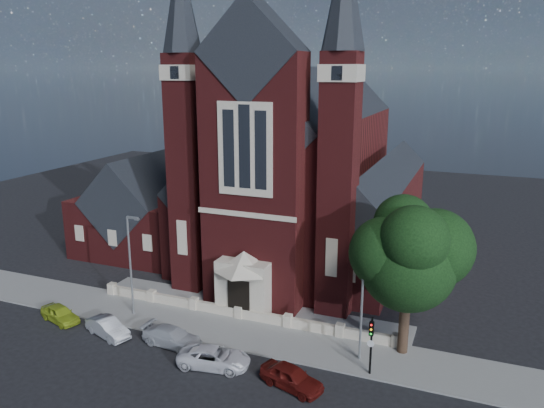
{
  "coord_description": "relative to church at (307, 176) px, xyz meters",
  "views": [
    {
      "loc": [
        16.34,
        -27.44,
        18.83
      ],
      "look_at": [
        0.53,
        12.0,
        7.92
      ],
      "focal_mm": 35.0,
      "sensor_mm": 36.0,
      "label": 1
    }
  ],
  "objects": [
    {
      "name": "car_white_suv",
      "position": [
        1.42,
        -23.23,
        -7.53
      ],
      "size": [
        5.02,
        2.9,
        1.31
      ],
      "primitive_type": "imported",
      "rotation": [
        0.0,
        0.0,
        1.73
      ],
      "color": "white",
      "rests_on": "ground"
    },
    {
      "name": "street_lamp_left",
      "position": [
        -7.91,
        -18.94,
        -3.59
      ],
      "size": [
        1.16,
        0.22,
        8.09
      ],
      "color": "gray",
      "rests_on": "ground"
    },
    {
      "name": "car_silver_a",
      "position": [
        -7.65,
        -22.47,
        -7.54
      ],
      "size": [
        4.18,
        2.58,
        1.3
      ],
      "primitive_type": "imported",
      "rotation": [
        0.0,
        0.0,
        1.24
      ],
      "color": "#A8ABB0",
      "rests_on": "ground"
    },
    {
      "name": "street_tree",
      "position": [
        12.6,
        -17.23,
        -1.23
      ],
      "size": [
        6.4,
        6.6,
        10.7
      ],
      "color": "black",
      "rests_on": "ground"
    },
    {
      "name": "pavement_strip",
      "position": [
        0.0,
        -18.44,
        -8.19
      ],
      "size": [
        60.0,
        5.0,
        0.12
      ],
      "primitive_type": "cube",
      "color": "gray",
      "rests_on": "ground"
    },
    {
      "name": "parish_hall",
      "position": [
        -16.0,
        -4.94,
        -4.17
      ],
      "size": [
        12.0,
        12.2,
        10.24
      ],
      "color": "#531616",
      "rests_on": "ground"
    },
    {
      "name": "traffic_signal",
      "position": [
        11.0,
        -20.52,
        -5.6
      ],
      "size": [
        0.28,
        0.42,
        4.0
      ],
      "color": "black",
      "rests_on": "ground"
    },
    {
      "name": "car_silver_b",
      "position": [
        -2.58,
        -21.89,
        -7.53
      ],
      "size": [
        4.64,
        2.19,
        1.31
      ],
      "primitive_type": "imported",
      "rotation": [
        0.0,
        0.0,
        1.49
      ],
      "color": "#BABDC3",
      "rests_on": "ground"
    },
    {
      "name": "car_lime_van",
      "position": [
        -12.53,
        -21.96,
        -7.55
      ],
      "size": [
        3.99,
        2.51,
        1.27
      ],
      "primitive_type": "imported",
      "rotation": [
        0.0,
        0.0,
        1.28
      ],
      "color": "#A6BF26",
      "rests_on": "ground"
    },
    {
      "name": "church",
      "position": [
        0.0,
        0.0,
        0.0
      ],
      "size": [
        20.01,
        34.9,
        29.2
      ],
      "color": "#531616",
      "rests_on": "ground"
    },
    {
      "name": "forecourt_wall",
      "position": [
        0.0,
        -16.44,
        -8.19
      ],
      "size": [
        24.0,
        0.4,
        0.9
      ],
      "primitive_type": "cube",
      "color": "#B9AC93",
      "rests_on": "ground"
    },
    {
      "name": "ground",
      "position": [
        0.0,
        -7.94,
        -8.19
      ],
      "size": [
        120.0,
        120.0,
        0.0
      ],
      "primitive_type": "plane",
      "color": "black",
      "rests_on": "ground"
    },
    {
      "name": "car_dark_red",
      "position": [
        6.86,
        -23.55,
        -7.48
      ],
      "size": [
        4.44,
        2.83,
        1.41
      ],
      "primitive_type": "imported",
      "rotation": [
        0.0,
        0.0,
        1.26
      ],
      "color": "#5D1310",
      "rests_on": "ground"
    },
    {
      "name": "forecourt_paving",
      "position": [
        0.0,
        -14.44,
        -8.19
      ],
      "size": [
        26.0,
        3.0,
        0.14
      ],
      "primitive_type": "cube",
      "color": "gray",
      "rests_on": "ground"
    },
    {
      "name": "street_lamp_right",
      "position": [
        10.09,
        -18.94,
        -3.59
      ],
      "size": [
        1.16,
        0.22,
        8.09
      ],
      "color": "gray",
      "rests_on": "ground"
    }
  ]
}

